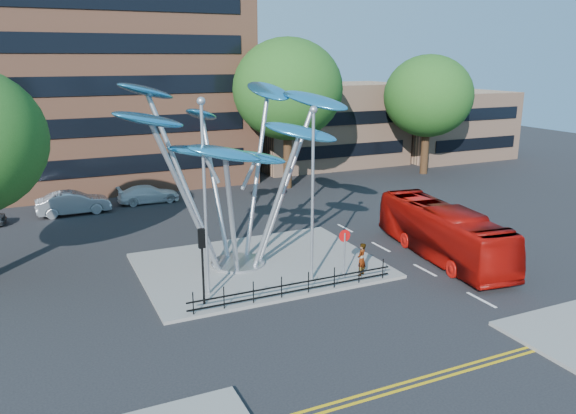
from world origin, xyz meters
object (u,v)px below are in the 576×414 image
street_lamp_right (313,179)px  red_bus (443,232)px  street_lamp_left (204,182)px  parked_car_right (148,194)px  tree_right (288,89)px  traffic_light_island (202,250)px  tree_far (428,96)px  leaf_sculpture (232,134)px  parked_car_mid (73,203)px  no_entry_sign_island (344,246)px  pedestrian (361,259)px

street_lamp_right → red_bus: (8.00, 0.19, -3.66)m
street_lamp_left → parked_car_right: size_ratio=1.97×
tree_right → traffic_light_island: bearing=-123.7°
street_lamp_right → red_bus: street_lamp_right is taller
red_bus → parked_car_right: size_ratio=2.30×
tree_far → leaf_sculpture: 28.53m
traffic_light_island → parked_car_mid: 18.79m
leaf_sculpture → street_lamp_right: 4.83m
tree_right → traffic_light_island: (-13.00, -19.50, -5.42)m
tree_far → street_lamp_left: size_ratio=1.23×
tree_far → parked_car_mid: bearing=-177.8°
tree_right → street_lamp_right: (-7.50, -19.00, -2.94)m
leaf_sculpture → no_entry_sign_island: leaf_sculpture is taller
tree_right → red_bus: tree_right is taller
tree_far → pedestrian: tree_far is taller
traffic_light_island → pedestrian: 8.15m
tree_far → traffic_light_island: tree_far is taller
pedestrian → parked_car_right: pedestrian is taller
street_lamp_left → no_entry_sign_island: size_ratio=3.59×
leaf_sculpture → no_entry_sign_island: 7.71m
no_entry_sign_island → red_bus: (6.50, 0.68, -0.38)m
street_lamp_left → red_bus: size_ratio=0.85×
tree_right → street_lamp_right: bearing=-111.5°
traffic_light_island → tree_far: bearing=35.8°
tree_far → tree_right: bearing=-180.0°
tree_right → tree_far: tree_right is taller
parked_car_mid → parked_car_right: 5.45m
no_entry_sign_island → street_lamp_right: bearing=162.1°
street_lamp_left → parked_car_mid: size_ratio=1.81×
tree_right → street_lamp_right: tree_right is taller
traffic_light_island → parked_car_right: (1.48, 19.34, -1.97)m
street_lamp_right → red_bus: bearing=1.4°
street_lamp_right → parked_car_right: street_lamp_right is taller
street_lamp_left → parked_car_right: 18.96m
leaf_sculpture → traffic_light_island: bearing=-125.0°
street_lamp_right → parked_car_mid: street_lamp_right is taller
street_lamp_left → leaf_sculpture: bearing=52.6°
leaf_sculpture → parked_car_mid: size_ratio=2.62×
tree_right → tree_far: (14.00, 0.00, -0.93)m
pedestrian → parked_car_mid: 21.80m
street_lamp_right → pedestrian: (2.48, -0.50, -4.12)m
tree_far → traffic_light_island: size_ratio=3.16×
street_lamp_right → no_entry_sign_island: (1.50, -0.48, -3.28)m
pedestrian → street_lamp_left: bearing=-41.5°
no_entry_sign_island → red_bus: bearing=6.0°
parked_car_mid → no_entry_sign_island: bearing=-150.9°
street_lamp_right → pedestrian: street_lamp_right is taller
tree_right → street_lamp_right: size_ratio=1.46×
no_entry_sign_island → parked_car_right: (-5.52, 19.32, -1.17)m
street_lamp_right → traffic_light_island: bearing=-174.8°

